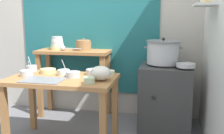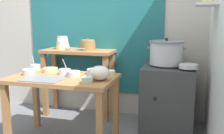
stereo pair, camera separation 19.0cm
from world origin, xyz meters
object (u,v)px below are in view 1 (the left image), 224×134
prep_bowl_1 (27,73)px  prep_bowl_2 (109,72)px  bowl_stack_enamel (57,44)px  serving_tray (43,80)px  ladle (64,48)px  prep_bowl_3 (64,72)px  plastic_bag (101,73)px  prep_bowl_5 (89,80)px  wide_pan (186,65)px  steamer_pot (163,52)px  prep_bowl_7 (48,71)px  stove_block (165,96)px  back_shelf_table (74,67)px  prep_bowl_4 (94,72)px  prep_table (62,88)px  prep_bowl_0 (73,74)px  prep_bowl_6 (32,68)px  clay_pot (84,45)px

prep_bowl_1 → prep_bowl_2: bearing=16.0°
bowl_stack_enamel → serving_tray: 1.07m
ladle → prep_bowl_3: (0.24, -0.62, -0.18)m
plastic_bag → prep_bowl_5: (-0.07, -0.15, -0.04)m
wide_pan → plastic_bag: bearing=-146.7°
plastic_bag → prep_bowl_2: size_ratio=1.80×
steamer_pot → prep_bowl_7: size_ratio=2.62×
stove_block → bowl_stack_enamel: size_ratio=4.24×
ladle → prep_bowl_7: (0.03, -0.55, -0.19)m
back_shelf_table → prep_bowl_2: 0.85m
prep_bowl_1 → prep_bowl_3: 0.38m
prep_bowl_3 → back_shelf_table: bearing=101.4°
bowl_stack_enamel → prep_bowl_7: size_ratio=1.08×
bowl_stack_enamel → prep_bowl_4: 0.95m
plastic_bag → prep_table: bearing=174.8°
stove_block → plastic_bag: size_ratio=3.71×
stove_block → prep_bowl_0: same height
serving_tray → prep_bowl_3: prep_bowl_3 is taller
prep_table → stove_block: stove_block is taller
wide_pan → prep_bowl_1: size_ratio=1.26×
prep_bowl_3 → prep_bowl_6: 0.45m
ladle → plastic_bag: bearing=-48.0°
plastic_bag → wide_pan: (0.83, 0.55, 0.01)m
prep_table → bowl_stack_enamel: bowl_stack_enamel is taller
wide_pan → ladle: bearing=172.0°
stove_block → prep_bowl_0: 1.19m
ladle → prep_bowl_6: 0.56m
steamer_pot → prep_bowl_6: (-1.46, -0.47, -0.16)m
prep_bowl_5 → prep_bowl_4: bearing=99.4°
prep_table → clay_pot: clay_pot is taller
wide_pan → prep_bowl_4: wide_pan is taller
prep_bowl_2 → prep_bowl_7: (-0.68, -0.05, -0.00)m
prep_bowl_0 → prep_bowl_2: (0.33, 0.20, -0.01)m
bowl_stack_enamel → serving_tray: bowl_stack_enamel is taller
plastic_bag → prep_bowl_1: (-0.80, 0.02, -0.04)m
back_shelf_table → ladle: size_ratio=3.19×
prep_bowl_6 → serving_tray: bearing=-50.4°
back_shelf_table → prep_bowl_1: 0.85m
prep_table → prep_bowl_3: 0.18m
prep_bowl_6 → prep_bowl_7: bearing=-14.2°
steamer_pot → wide_pan: bearing=-36.2°
prep_bowl_4 → prep_bowl_7: prep_bowl_4 is taller
bowl_stack_enamel → prep_bowl_0: bearing=-57.6°
back_shelf_table → plastic_bag: size_ratio=4.57×
wide_pan → prep_bowl_6: 1.74m
bowl_stack_enamel → prep_bowl_6: bowl_stack_enamel is taller
stove_block → clay_pot: clay_pot is taller
prep_table → prep_bowl_4: bearing=36.6°
prep_bowl_3 → plastic_bag: bearing=-18.1°
back_shelf_table → clay_pot: clay_pot is taller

